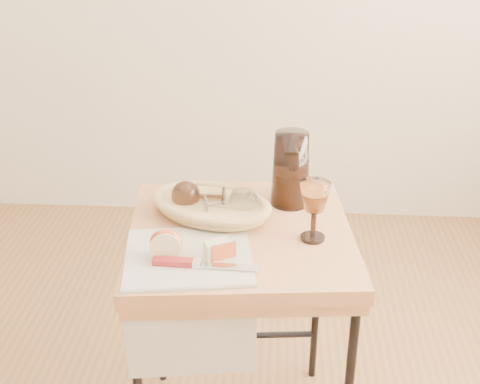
# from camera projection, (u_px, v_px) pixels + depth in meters

# --- Properties ---
(side_table) EXTENTS (0.64, 0.64, 0.74)m
(side_table) POSITION_uv_depth(u_px,v_px,m) (240.00, 341.00, 1.85)
(side_table) COLOR #915C2D
(side_table) RESTS_ON floor
(tea_towel) EXTENTS (0.34, 0.32, 0.01)m
(tea_towel) POSITION_uv_depth(u_px,v_px,m) (189.00, 256.00, 1.56)
(tea_towel) COLOR beige
(tea_towel) RESTS_ON side_table
(bread_basket) EXTENTS (0.36, 0.31, 0.05)m
(bread_basket) POSITION_uv_depth(u_px,v_px,m) (211.00, 208.00, 1.74)
(bread_basket) COLOR #A48152
(bread_basket) RESTS_ON side_table
(goblet_lying_a) EXTENTS (0.13, 0.09, 0.08)m
(goblet_lying_a) POSITION_uv_depth(u_px,v_px,m) (202.00, 196.00, 1.74)
(goblet_lying_a) COLOR brown
(goblet_lying_a) RESTS_ON bread_basket
(goblet_lying_b) EXTENTS (0.14, 0.11, 0.08)m
(goblet_lying_b) POSITION_uv_depth(u_px,v_px,m) (227.00, 202.00, 1.71)
(goblet_lying_b) COLOR white
(goblet_lying_b) RESTS_ON bread_basket
(pitcher) EXTENTS (0.16, 0.24, 0.25)m
(pitcher) POSITION_uv_depth(u_px,v_px,m) (291.00, 169.00, 1.77)
(pitcher) COLOR black
(pitcher) RESTS_ON side_table
(wine_goblet) EXTENTS (0.09, 0.09, 0.16)m
(wine_goblet) POSITION_uv_depth(u_px,v_px,m) (314.00, 211.00, 1.60)
(wine_goblet) COLOR white
(wine_goblet) RESTS_ON side_table
(apple_half) EXTENTS (0.08, 0.05, 0.07)m
(apple_half) POSITION_uv_depth(u_px,v_px,m) (166.00, 243.00, 1.54)
(apple_half) COLOR #BB0007
(apple_half) RESTS_ON tea_towel
(apple_wedge) EXTENTS (0.07, 0.06, 0.04)m
(apple_wedge) POSITION_uv_depth(u_px,v_px,m) (217.00, 249.00, 1.54)
(apple_wedge) COLOR beige
(apple_wedge) RESTS_ON tea_towel
(table_knife) EXTENTS (0.25, 0.04, 0.02)m
(table_knife) POSITION_uv_depth(u_px,v_px,m) (201.00, 263.00, 1.51)
(table_knife) COLOR silver
(table_knife) RESTS_ON tea_towel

